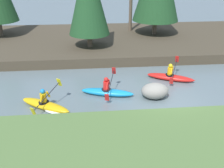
# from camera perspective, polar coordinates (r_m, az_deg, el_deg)

# --- Properties ---
(ground_plane) EXTENTS (90.00, 90.00, 0.00)m
(ground_plane) POSITION_cam_1_polar(r_m,az_deg,el_deg) (13.02, 11.77, -4.30)
(ground_plane) COLOR slate
(riverbank_far) EXTENTS (44.00, 10.41, 0.65)m
(riverbank_far) POSITION_cam_1_polar(r_m,az_deg,el_deg) (22.14, 4.45, 9.46)
(riverbank_far) COLOR #473D2D
(riverbank_far) RESTS_ON ground
(kayaker_lead) EXTENTS (2.70, 1.95, 1.20)m
(kayaker_lead) POSITION_cam_1_polar(r_m,az_deg,el_deg) (15.57, 12.68, 1.58)
(kayaker_lead) COLOR red
(kayaker_lead) RESTS_ON ground
(kayaker_middle) EXTENTS (2.77, 2.04, 1.20)m
(kayaker_middle) POSITION_cam_1_polar(r_m,az_deg,el_deg) (13.47, -0.96, -1.62)
(kayaker_middle) COLOR #1993D6
(kayaker_middle) RESTS_ON ground
(kayaker_trailing) EXTENTS (2.60, 2.00, 1.20)m
(kayaker_trailing) POSITION_cam_1_polar(r_m,az_deg,el_deg) (12.62, -13.99, -4.51)
(kayaker_trailing) COLOR yellow
(kayaker_trailing) RESTS_ON ground
(boulder_midstream) EXTENTS (1.38, 1.08, 0.78)m
(boulder_midstream) POSITION_cam_1_polar(r_m,az_deg,el_deg) (13.32, 9.30, -1.49)
(boulder_midstream) COLOR gray
(boulder_midstream) RESTS_ON ground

